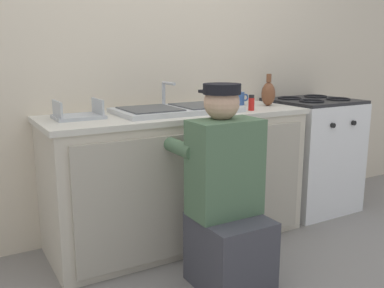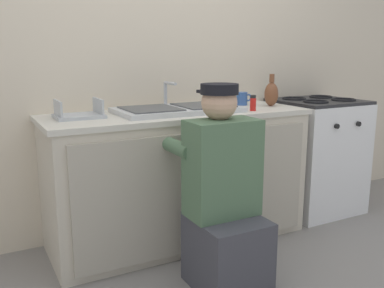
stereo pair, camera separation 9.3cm
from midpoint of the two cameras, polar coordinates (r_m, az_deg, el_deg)
The scene contains 11 objects.
ground_plane at distance 2.81m, azimuth 1.96°, elevation -14.58°, with size 12.00×12.00×0.00m, color gray.
back_wall at distance 3.09m, azimuth -4.01°, elevation 11.86°, with size 6.00×0.10×2.50m, color beige.
counter_cabinet at distance 2.89m, azimuth -0.85°, elevation -4.75°, with size 1.71×0.62×0.85m.
countertop at distance 2.80m, azimuth -0.97°, elevation 3.95°, with size 1.75×0.62×0.03m, color beige.
sink_double_basin at distance 2.80m, azimuth -0.99°, elevation 4.68°, with size 0.80×0.44×0.19m.
stove_range at distance 3.60m, azimuth 16.78°, elevation -1.41°, with size 0.63×0.62×0.91m.
plumber_person at distance 2.33m, azimuth 5.41°, elevation -8.10°, with size 0.42×0.61×1.10m.
vase_decorative at distance 3.17m, azimuth 11.36°, elevation 6.60°, with size 0.10×0.10×0.23m.
spice_bottle_red at distance 2.89m, azimuth 9.05°, elevation 5.40°, with size 0.04×0.04×0.10m.
dish_rack_tray at distance 2.62m, azimuth -13.86°, elevation 3.93°, with size 0.28×0.22×0.11m.
coffee_mug at distance 3.19m, azimuth 7.55°, elevation 6.02°, with size 0.13×0.08×0.09m.
Camera 2 is at (-1.22, -2.20, 1.26)m, focal length 40.00 mm.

